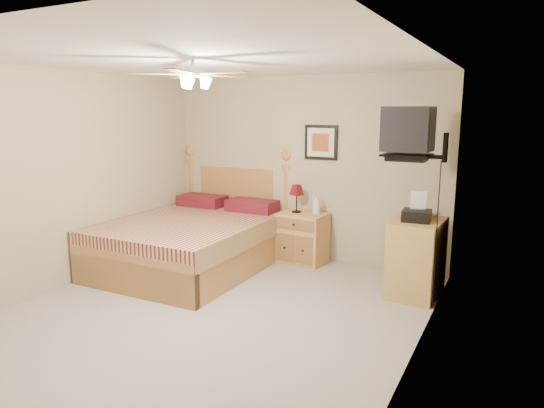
{
  "coord_description": "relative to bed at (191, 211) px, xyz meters",
  "views": [
    {
      "loc": [
        2.7,
        -3.84,
        2.04
      ],
      "look_at": [
        0.23,
        0.9,
        1.0
      ],
      "focal_mm": 32.0,
      "sensor_mm": 36.0,
      "label": 1
    }
  ],
  "objects": [
    {
      "name": "wall_left",
      "position": [
        -0.92,
        -1.12,
        0.49
      ],
      "size": [
        0.04,
        4.5,
        2.5
      ],
      "primitive_type": "cube",
      "color": "tan",
      "rests_on": "ground"
    },
    {
      "name": "table_lamp",
      "position": [
        1.09,
        0.91,
        0.11
      ],
      "size": [
        0.27,
        0.27,
        0.38
      ],
      "primitive_type": null,
      "rotation": [
        0.0,
        0.0,
        0.42
      ],
      "color": "#610E0F",
      "rests_on": "nightstand"
    },
    {
      "name": "wall_right",
      "position": [
        3.08,
        -1.12,
        0.49
      ],
      "size": [
        0.04,
        4.5,
        2.5
      ],
      "primitive_type": "cube",
      "color": "tan",
      "rests_on": "ground"
    },
    {
      "name": "ceiling_fan",
      "position": [
        1.08,
        -1.32,
        1.6
      ],
      "size": [
        1.14,
        1.14,
        0.28
      ],
      "primitive_type": null,
      "color": "white",
      "rests_on": "ceiling"
    },
    {
      "name": "wall_back",
      "position": [
        1.08,
        1.13,
        0.49
      ],
      "size": [
        4.0,
        0.04,
        2.5
      ],
      "primitive_type": "cube",
      "color": "tan",
      "rests_on": "ground"
    },
    {
      "name": "floor",
      "position": [
        1.08,
        -1.12,
        -0.76
      ],
      "size": [
        4.5,
        4.5,
        0.0
      ],
      "primitive_type": "plane",
      "color": "gray",
      "rests_on": "ground"
    },
    {
      "name": "framed_picture",
      "position": [
        1.35,
        1.11,
        0.86
      ],
      "size": [
        0.46,
        0.04,
        0.46
      ],
      "primitive_type": "cube",
      "color": "black",
      "rests_on": "wall_back"
    },
    {
      "name": "bed",
      "position": [
        0.0,
        0.0,
        0.0
      ],
      "size": [
        1.81,
        2.37,
        1.52
      ],
      "primitive_type": null,
      "rotation": [
        0.0,
        0.0,
        0.01
      ],
      "color": "#BD784C",
      "rests_on": "ground"
    },
    {
      "name": "nightstand",
      "position": [
        1.19,
        0.88,
        -0.42
      ],
      "size": [
        0.65,
        0.5,
        0.68
      ],
      "primitive_type": "cube",
      "rotation": [
        0.0,
        0.0,
        -0.06
      ],
      "color": "#BD8B45",
      "rests_on": "ground"
    },
    {
      "name": "magazine_upper",
      "position": [
        2.74,
        0.66,
        0.13
      ],
      "size": [
        0.23,
        0.31,
        0.02
      ],
      "primitive_type": "imported",
      "rotation": [
        0.0,
        0.0,
        -0.04
      ],
      "color": "tan",
      "rests_on": "magazine_lower"
    },
    {
      "name": "fax_machine",
      "position": [
        2.79,
        0.32,
        0.25
      ],
      "size": [
        0.32,
        0.34,
        0.32
      ],
      "primitive_type": null,
      "rotation": [
        0.0,
        0.0,
        0.09
      ],
      "color": "black",
      "rests_on": "dresser"
    },
    {
      "name": "magazine_lower",
      "position": [
        2.73,
        0.66,
        0.11
      ],
      "size": [
        0.28,
        0.34,
        0.03
      ],
      "primitive_type": "imported",
      "rotation": [
        0.0,
        0.0,
        -0.21
      ],
      "color": "#B4A98F",
      "rests_on": "dresser"
    },
    {
      "name": "wall_tv",
      "position": [
        2.83,
        0.22,
        1.05
      ],
      "size": [
        0.56,
        0.46,
        0.58
      ],
      "primitive_type": null,
      "color": "black",
      "rests_on": "wall_right"
    },
    {
      "name": "dresser",
      "position": [
        2.81,
        0.38,
        -0.33
      ],
      "size": [
        0.55,
        0.75,
        0.86
      ],
      "primitive_type": "cube",
      "rotation": [
        0.0,
        0.0,
        -0.06
      ],
      "color": "#AB8248",
      "rests_on": "ground"
    },
    {
      "name": "ceiling",
      "position": [
        1.08,
        -1.12,
        1.74
      ],
      "size": [
        4.0,
        4.5,
        0.04
      ],
      "primitive_type": "cube",
      "color": "white",
      "rests_on": "ground"
    },
    {
      "name": "lotion_bottle",
      "position": [
        1.37,
        0.94,
        0.05
      ],
      "size": [
        0.14,
        0.14,
        0.27
      ],
      "primitive_type": "imported",
      "rotation": [
        0.0,
        0.0,
        -0.42
      ],
      "color": "white",
      "rests_on": "nightstand"
    }
  ]
}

